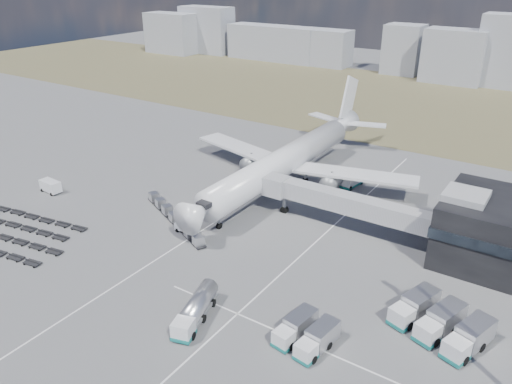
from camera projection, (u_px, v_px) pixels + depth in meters
The scene contains 14 objects.
ground at pixel (185, 251), 78.93m from camera, with size 420.00×420.00×0.00m, color #565659.
grass_strip at pixel (408, 103), 162.20m from camera, with size 420.00×90.00×0.01m, color brown.
lane_markings at pixel (246, 261), 76.29m from camera, with size 47.12×110.00×0.01m.
jet_bridge at pixel (334, 200), 84.29m from camera, with size 30.30×3.80×7.05m.
airliner at pixel (288, 159), 101.23m from camera, with size 51.59×64.53×17.62m.
skyline at pixel (444, 55), 188.66m from camera, with size 286.77×25.09×25.40m.
fuel_tanker at pixel (196, 310), 63.12m from camera, with size 5.11×10.09×3.16m.
pushback_tug at pixel (186, 227), 84.48m from camera, with size 3.60×2.02×1.59m, color silver.
utility_van at pixel (51, 187), 98.80m from camera, with size 4.62×2.09×2.44m, color silver.
catering_truck at pixel (352, 180), 101.61m from camera, with size 3.15×6.06×2.66m.
service_trucks_near at pixel (306, 333), 59.26m from camera, with size 6.37×7.31×2.67m.
service_trucks_far at pixel (440, 322), 60.82m from camera, with size 12.04×10.46×3.09m.
uld_row at pixel (174, 217), 87.36m from camera, with size 20.66×10.69×1.71m.
baggage_dollies at pixel (10, 232), 83.88m from camera, with size 25.76×16.24×0.65m.
Camera 1 is at (46.91, -50.23, 41.50)m, focal length 35.00 mm.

